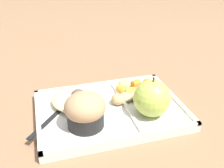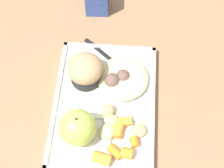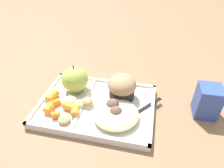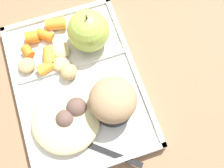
# 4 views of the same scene
# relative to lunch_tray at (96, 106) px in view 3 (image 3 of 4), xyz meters

# --- Properties ---
(ground) EXTENTS (6.00, 6.00, 0.00)m
(ground) POSITION_rel_lunch_tray_xyz_m (0.00, 0.00, -0.01)
(ground) COLOR #846042
(lunch_tray) EXTENTS (0.31, 0.22, 0.02)m
(lunch_tray) POSITION_rel_lunch_tray_xyz_m (0.00, 0.00, 0.00)
(lunch_tray) COLOR silver
(lunch_tray) RESTS_ON ground
(green_apple) EXTENTS (0.08, 0.08, 0.09)m
(green_apple) POSITION_rel_lunch_tray_xyz_m (-0.08, 0.05, 0.05)
(green_apple) COLOR #A8C14C
(green_apple) RESTS_ON lunch_tray
(bran_muffin) EXTENTS (0.08, 0.08, 0.07)m
(bran_muffin) POSITION_rel_lunch_tray_xyz_m (0.06, 0.05, 0.04)
(bran_muffin) COLOR black
(bran_muffin) RESTS_ON lunch_tray
(carrot_slice_center) EXTENTS (0.03, 0.03, 0.02)m
(carrot_slice_center) POSITION_rel_lunch_tray_xyz_m (-0.11, -0.06, 0.02)
(carrot_slice_center) COLOR orange
(carrot_slice_center) RESTS_ON lunch_tray
(carrot_slice_back) EXTENTS (0.04, 0.04, 0.02)m
(carrot_slice_back) POSITION_rel_lunch_tray_xyz_m (-0.11, -0.03, 0.02)
(carrot_slice_back) COLOR orange
(carrot_slice_back) RESTS_ON lunch_tray
(carrot_slice_large) EXTENTS (0.03, 0.02, 0.02)m
(carrot_slice_large) POSITION_rel_lunch_tray_xyz_m (-0.09, -0.07, 0.02)
(carrot_slice_large) COLOR orange
(carrot_slice_large) RESTS_ON lunch_tray
(carrot_slice_small) EXTENTS (0.03, 0.03, 0.02)m
(carrot_slice_small) POSITION_rel_lunch_tray_xyz_m (-0.04, -0.05, 0.02)
(carrot_slice_small) COLOR orange
(carrot_slice_small) RESTS_ON lunch_tray
(carrot_slice_diagonal) EXTENTS (0.04, 0.03, 0.02)m
(carrot_slice_diagonal) POSITION_rel_lunch_tray_xyz_m (-0.06, -0.03, 0.02)
(carrot_slice_diagonal) COLOR orange
(carrot_slice_diagonal) RESTS_ON lunch_tray
(carrot_slice_tilted) EXTENTS (0.03, 0.04, 0.02)m
(carrot_slice_tilted) POSITION_rel_lunch_tray_xyz_m (-0.13, -0.01, 0.02)
(carrot_slice_tilted) COLOR orange
(carrot_slice_tilted) RESTS_ON lunch_tray
(potato_chunk_large) EXTENTS (0.05, 0.05, 0.02)m
(potato_chunk_large) POSITION_rel_lunch_tray_xyz_m (-0.07, -0.01, 0.02)
(potato_chunk_large) COLOR tan
(potato_chunk_large) RESTS_ON lunch_tray
(potato_chunk_corner) EXTENTS (0.04, 0.04, 0.02)m
(potato_chunk_corner) POSITION_rel_lunch_tray_xyz_m (-0.02, -0.01, 0.02)
(potato_chunk_corner) COLOR tan
(potato_chunk_corner) RESTS_ON lunch_tray
(potato_chunk_browned) EXTENTS (0.04, 0.04, 0.02)m
(potato_chunk_browned) POSITION_rel_lunch_tray_xyz_m (-0.06, -0.08, 0.02)
(potato_chunk_browned) COLOR tan
(potato_chunk_browned) RESTS_ON lunch_tray
(potato_chunk_golden) EXTENTS (0.04, 0.04, 0.02)m
(potato_chunk_golden) POSITION_rel_lunch_tray_xyz_m (-0.04, -0.02, 0.02)
(potato_chunk_golden) COLOR tan
(potato_chunk_golden) RESTS_ON lunch_tray
(egg_noodle_pile) EXTENTS (0.12, 0.12, 0.03)m
(egg_noodle_pile) POSITION_rel_lunch_tray_xyz_m (0.06, -0.04, 0.02)
(egg_noodle_pile) COLOR #D6C684
(egg_noodle_pile) RESTS_ON lunch_tray
(meatball_front) EXTENTS (0.04, 0.04, 0.04)m
(meatball_front) POSITION_rel_lunch_tray_xyz_m (0.05, -0.01, 0.03)
(meatball_front) COLOR brown
(meatball_front) RESTS_ON lunch_tray
(meatball_back) EXTENTS (0.03, 0.03, 0.03)m
(meatball_back) POSITION_rel_lunch_tray_xyz_m (0.06, -0.04, 0.02)
(meatball_back) COLOR brown
(meatball_back) RESTS_ON lunch_tray
(plastic_fork) EXTENTS (0.12, 0.14, 0.00)m
(plastic_fork) POSITION_rel_lunch_tray_xyz_m (0.11, -0.01, 0.01)
(plastic_fork) COLOR black
(plastic_fork) RESTS_ON lunch_tray
(milk_carton) EXTENTS (0.06, 0.06, 0.09)m
(milk_carton) POSITION_rel_lunch_tray_xyz_m (0.29, 0.04, 0.04)
(milk_carton) COLOR #334C99
(milk_carton) RESTS_ON ground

